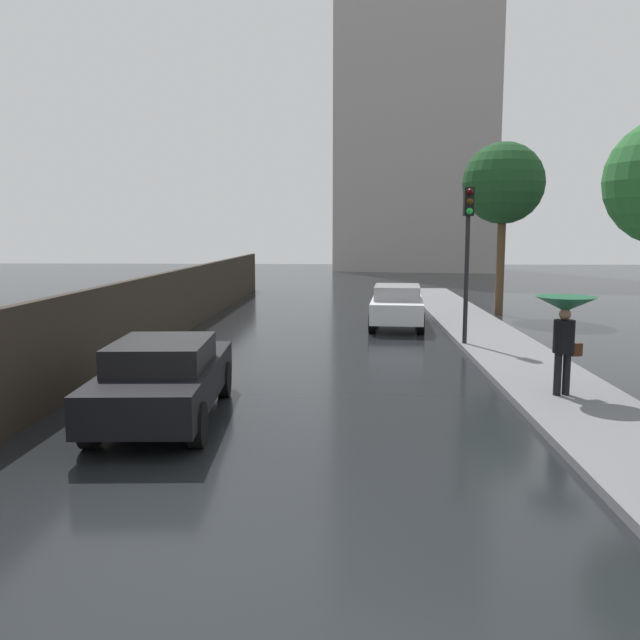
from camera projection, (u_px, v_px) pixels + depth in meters
name	position (u px, v px, depth m)	size (l,w,h in m)	color
ground	(238.00, 582.00, 5.89)	(120.00, 120.00, 0.00)	black
car_black_near_kerb	(165.00, 377.00, 10.90)	(2.01, 4.63, 1.38)	black
car_white_mid_road	(397.00, 305.00, 21.66)	(2.01, 4.39, 1.42)	silver
pedestrian_with_umbrella_near	(565.00, 316.00, 11.91)	(1.11, 1.11, 1.84)	black
traffic_light	(468.00, 236.00, 17.36)	(0.26, 0.39, 4.18)	black
street_tree_mid	(503.00, 184.00, 24.41)	(3.04, 3.04, 6.50)	#4C3823
distant_tower	(420.00, 90.00, 52.92)	(14.03, 9.67, 29.26)	#9E9993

